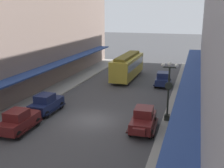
{
  "coord_description": "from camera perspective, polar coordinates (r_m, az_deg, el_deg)",
  "views": [
    {
      "loc": [
        8.5,
        -21.18,
        9.38
      ],
      "look_at": [
        0.0,
        6.0,
        1.8
      ],
      "focal_mm": 44.03,
      "sensor_mm": 36.0,
      "label": 1
    }
  ],
  "objects": [
    {
      "name": "parked_car_3",
      "position": [
        26.84,
        -13.48,
        -3.84
      ],
      "size": [
        2.22,
        4.29,
        1.84
      ],
      "color": "#19234C",
      "rests_on": "ground"
    },
    {
      "name": "streetcar",
      "position": [
        39.14,
        3.23,
        3.87
      ],
      "size": [
        2.62,
        9.63,
        3.46
      ],
      "color": "gold",
      "rests_on": "ground"
    },
    {
      "name": "parked_car_1",
      "position": [
        23.33,
        -18.79,
        -7.14
      ],
      "size": [
        2.23,
        4.29,
        1.84
      ],
      "color": "#591919",
      "rests_on": "ground"
    },
    {
      "name": "pedestrian_0",
      "position": [
        40.18,
        15.65,
        2.33
      ],
      "size": [
        0.36,
        0.28,
        1.67
      ],
      "color": "#4C4238",
      "rests_on": "sidewalk_right"
    },
    {
      "name": "parked_car_2",
      "position": [
        35.98,
        10.54,
        1.09
      ],
      "size": [
        2.3,
        4.32,
        1.84
      ],
      "color": "#19234C",
      "rests_on": "ground"
    },
    {
      "name": "sidewalk_left",
      "position": [
        28.13,
        -18.63,
        -5.23
      ],
      "size": [
        3.0,
        60.0,
        0.15
      ],
      "primitive_type": "cube",
      "color": "#99968E",
      "rests_on": "ground"
    },
    {
      "name": "sidewalk_right",
      "position": [
        23.15,
        13.58,
        -9.24
      ],
      "size": [
        3.0,
        60.0,
        0.15
      ],
      "primitive_type": "cube",
      "color": "#99968E",
      "rests_on": "ground"
    },
    {
      "name": "lamp_post_with_clock",
      "position": [
        23.81,
        11.66,
        -0.99
      ],
      "size": [
        1.42,
        0.44,
        5.16
      ],
      "color": "black",
      "rests_on": "sidewalk_right"
    },
    {
      "name": "ground_plane",
      "position": [
        24.67,
        -4.2,
        -7.48
      ],
      "size": [
        200.0,
        200.0,
        0.0
      ],
      "primitive_type": "plane",
      "color": "#424244"
    },
    {
      "name": "fire_hydrant",
      "position": [
        29.23,
        -14.15,
        -3.13
      ],
      "size": [
        0.24,
        0.24,
        0.82
      ],
      "color": "#B21E19",
      "rests_on": "sidewalk_left"
    },
    {
      "name": "pedestrian_1",
      "position": [
        18.52,
        14.98,
        -12.51
      ],
      "size": [
        0.36,
        0.28,
        1.67
      ],
      "color": "#2D2D33",
      "rests_on": "sidewalk_right"
    },
    {
      "name": "parked_car_0",
      "position": [
        22.48,
        6.52,
        -7.24
      ],
      "size": [
        2.29,
        4.31,
        1.84
      ],
      "color": "#591919",
      "rests_on": "ground"
    }
  ]
}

